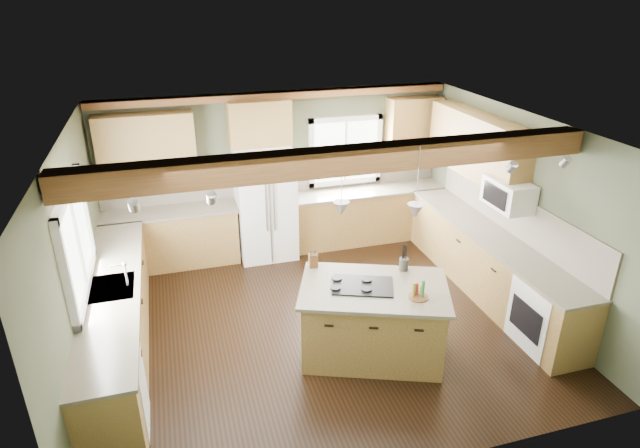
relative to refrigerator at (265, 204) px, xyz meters
name	(u,v)px	position (x,y,z in m)	size (l,w,h in m)	color
floor	(321,321)	(0.30, -2.12, -0.90)	(5.60, 5.60, 0.00)	black
ceiling	(321,129)	(0.30, -2.12, 1.70)	(5.60, 5.60, 0.00)	silver
wall_back	(278,171)	(0.30, 0.38, 0.40)	(5.60, 5.60, 0.00)	#404933
wall_left	(76,263)	(-2.50, -2.12, 0.40)	(5.00, 5.00, 0.00)	#404933
wall_right	(518,208)	(3.10, -2.12, 0.40)	(5.00, 5.00, 0.00)	#404933
ceiling_beam	(344,160)	(0.30, -2.92, 1.57)	(5.55, 0.26, 0.26)	#502E17
soffit_trim	(277,95)	(0.30, 0.28, 1.64)	(5.55, 0.20, 0.10)	#502E17
backsplash_back	(278,176)	(0.30, 0.36, 0.31)	(5.58, 0.03, 0.58)	brown
backsplash_right	(513,213)	(3.08, -2.07, 0.31)	(0.03, 3.70, 0.58)	brown
base_cab_back_left	(172,239)	(-1.49, 0.08, -0.46)	(2.02, 0.60, 0.88)	brown
counter_back_left	(169,212)	(-1.49, 0.08, 0.00)	(2.06, 0.64, 0.04)	#494336
base_cab_back_right	(368,216)	(1.79, 0.08, -0.46)	(2.62, 0.60, 0.88)	brown
counter_back_right	(369,191)	(1.79, 0.08, 0.00)	(2.66, 0.64, 0.04)	#494336
base_cab_left	(118,322)	(-2.20, -2.07, -0.46)	(0.60, 3.70, 0.88)	brown
counter_left	(112,289)	(-2.20, -2.07, 0.00)	(0.64, 3.74, 0.04)	#494336
base_cab_right	(488,265)	(2.80, -2.07, -0.46)	(0.60, 3.70, 0.88)	brown
counter_right	(492,236)	(2.80, -2.07, 0.00)	(0.64, 3.74, 0.04)	#494336
upper_cab_back_left	(146,144)	(-1.69, 0.21, 1.05)	(1.40, 0.35, 0.90)	brown
upper_cab_over_fridge	(259,123)	(0.00, 0.21, 1.25)	(0.96, 0.35, 0.70)	brown
upper_cab_right	(477,146)	(2.92, -1.22, 1.05)	(0.35, 2.20, 0.90)	brown
upper_cab_back_corner	(413,124)	(2.60, 0.21, 1.05)	(0.90, 0.35, 0.90)	brown
window_left	(75,241)	(-2.48, -2.07, 0.65)	(0.04, 1.60, 1.05)	white
window_back	(345,151)	(1.45, 0.36, 0.65)	(1.10, 0.04, 1.00)	white
sink	(111,288)	(-2.20, -2.07, 0.01)	(0.50, 0.65, 0.03)	#262628
faucet	(126,275)	(-2.02, -2.07, 0.15)	(0.02, 0.02, 0.28)	#B2B2B7
dishwasher	(112,397)	(-2.19, -3.37, -0.47)	(0.60, 0.60, 0.84)	white
oven	(547,315)	(2.79, -3.37, -0.47)	(0.60, 0.72, 0.84)	white
microwave	(508,194)	(2.88, -2.17, 0.65)	(0.40, 0.70, 0.38)	white
pendant_left	(341,209)	(0.33, -2.77, 0.98)	(0.18, 0.18, 0.16)	#B2B2B7
pendant_right	(415,211)	(1.07, -3.07, 0.98)	(0.18, 0.18, 0.16)	#B2B2B7
refrigerator	(265,204)	(0.00, 0.00, 0.00)	(0.90, 0.74, 1.80)	white
island	(373,322)	(0.70, -2.92, -0.46)	(1.59, 0.97, 0.88)	brown
island_top	(374,288)	(0.70, -2.92, 0.00)	(1.69, 1.08, 0.04)	#494336
cooktop	(363,286)	(0.58, -2.87, 0.03)	(0.69, 0.46, 0.02)	black
knife_block	(313,261)	(0.16, -2.26, 0.11)	(0.11, 0.08, 0.18)	brown
utensil_crock	(404,264)	(1.19, -2.64, 0.10)	(0.11, 0.11, 0.15)	#493F3A
bottle_tray	(419,289)	(1.08, -3.27, 0.12)	(0.23, 0.23, 0.21)	#5B301B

